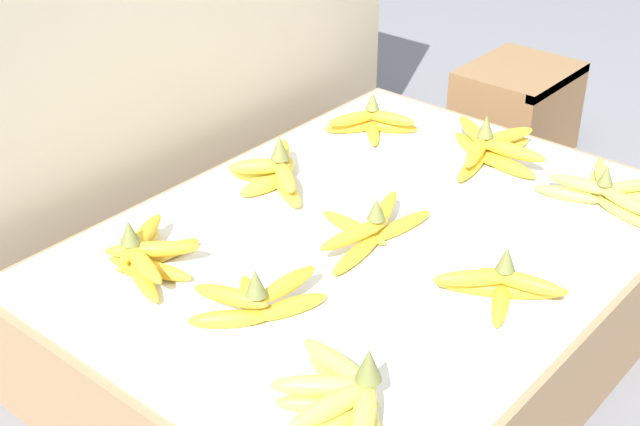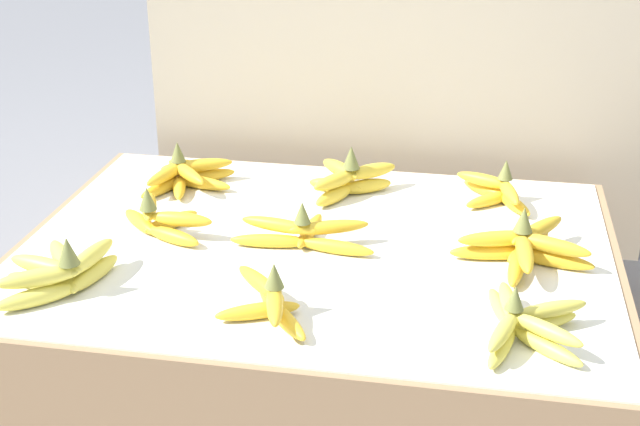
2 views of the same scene
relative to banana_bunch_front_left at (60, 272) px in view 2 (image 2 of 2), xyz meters
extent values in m
plane|color=slate|center=(0.41, 0.26, -0.27)|extent=(10.00, 10.00, 0.00)
cube|color=#997551|center=(0.41, 0.26, -0.16)|extent=(1.18, 0.87, 0.23)
cube|color=silver|center=(0.41, 0.26, -0.04)|extent=(1.14, 0.85, 0.00)
cube|color=tan|center=(0.51, 1.02, 0.13)|extent=(1.24, 0.45, 0.81)
ellipsoid|color=#DBCC4C|center=(0.04, 0.04, -0.02)|extent=(0.06, 0.15, 0.03)
ellipsoid|color=#DBCC4C|center=(0.00, 0.02, -0.02)|extent=(0.12, 0.13, 0.03)
ellipsoid|color=#DBCC4C|center=(-0.03, -0.01, -0.02)|extent=(0.15, 0.05, 0.03)
ellipsoid|color=#DBCC4C|center=(-0.02, -0.06, -0.02)|extent=(0.13, 0.12, 0.03)
ellipsoid|color=#DBCC4C|center=(0.04, 0.04, 0.01)|extent=(0.05, 0.15, 0.03)
ellipsoid|color=#DBCC4C|center=(-0.01, 0.03, 0.01)|extent=(0.12, 0.13, 0.03)
ellipsoid|color=#DBCC4C|center=(-0.03, -0.01, 0.01)|extent=(0.15, 0.07, 0.03)
ellipsoid|color=#DBCC4C|center=(-0.01, -0.05, 0.01)|extent=(0.14, 0.11, 0.03)
cone|color=olive|center=(0.03, -0.02, 0.05)|extent=(0.04, 0.04, 0.05)
ellipsoid|color=gold|center=(0.38, 0.02, -0.02)|extent=(0.09, 0.14, 0.03)
ellipsoid|color=gold|center=(0.37, -0.03, -0.02)|extent=(0.14, 0.09, 0.03)
ellipsoid|color=gold|center=(0.42, -0.05, -0.02)|extent=(0.11, 0.13, 0.03)
ellipsoid|color=gold|center=(0.36, 0.01, 0.01)|extent=(0.12, 0.12, 0.03)
ellipsoid|color=gold|center=(0.40, -0.05, 0.01)|extent=(0.06, 0.15, 0.03)
cone|color=olive|center=(0.40, -0.02, 0.04)|extent=(0.03, 0.03, 0.04)
ellipsoid|color=#DBCC4C|center=(0.77, -0.07, -0.02)|extent=(0.06, 0.14, 0.03)
ellipsoid|color=#DBCC4C|center=(0.84, -0.06, -0.02)|extent=(0.12, 0.10, 0.03)
ellipsoid|color=#DBCC4C|center=(0.84, 0.02, -0.02)|extent=(0.13, 0.09, 0.03)
ellipsoid|color=#DBCC4C|center=(0.77, 0.05, -0.02)|extent=(0.06, 0.14, 0.03)
ellipsoid|color=#DBCC4C|center=(0.77, -0.06, 0.00)|extent=(0.06, 0.13, 0.03)
ellipsoid|color=#DBCC4C|center=(0.84, -0.05, 0.00)|extent=(0.12, 0.10, 0.03)
ellipsoid|color=#DBCC4C|center=(0.85, 0.02, 0.00)|extent=(0.13, 0.09, 0.03)
ellipsoid|color=#DBCC4C|center=(0.78, 0.03, 0.00)|extent=(0.05, 0.14, 0.03)
cone|color=olive|center=(0.79, -0.02, 0.04)|extent=(0.03, 0.03, 0.04)
ellipsoid|color=gold|center=(0.13, 0.22, -0.02)|extent=(0.13, 0.08, 0.03)
ellipsoid|color=gold|center=(0.11, 0.28, -0.02)|extent=(0.10, 0.12, 0.03)
ellipsoid|color=gold|center=(0.04, 0.27, -0.02)|extent=(0.11, 0.11, 0.03)
ellipsoid|color=gold|center=(0.15, 0.24, 0.01)|extent=(0.13, 0.04, 0.03)
ellipsoid|color=gold|center=(0.06, 0.28, 0.01)|extent=(0.07, 0.13, 0.03)
cone|color=olive|center=(0.08, 0.24, 0.05)|extent=(0.04, 0.04, 0.05)
ellipsoid|color=gold|center=(0.46, 0.23, -0.02)|extent=(0.16, 0.05, 0.03)
ellipsoid|color=gold|center=(0.39, 0.29, -0.02)|extent=(0.04, 0.16, 0.03)
ellipsoid|color=gold|center=(0.33, 0.23, -0.02)|extent=(0.16, 0.05, 0.03)
ellipsoid|color=gold|center=(0.44, 0.26, 0.01)|extent=(0.16, 0.08, 0.03)
ellipsoid|color=gold|center=(0.34, 0.25, 0.01)|extent=(0.16, 0.06, 0.03)
cone|color=olive|center=(0.39, 0.24, 0.04)|extent=(0.03, 0.03, 0.04)
ellipsoid|color=gold|center=(0.76, 0.26, -0.02)|extent=(0.17, 0.06, 0.03)
ellipsoid|color=gold|center=(0.80, 0.21, -0.02)|extent=(0.05, 0.17, 0.03)
ellipsoid|color=gold|center=(0.86, 0.25, -0.02)|extent=(0.17, 0.07, 0.03)
ellipsoid|color=gold|center=(0.82, 0.30, -0.02)|extent=(0.10, 0.16, 0.03)
ellipsoid|color=gold|center=(0.77, 0.25, 0.01)|extent=(0.17, 0.08, 0.03)
ellipsoid|color=gold|center=(0.81, 0.21, 0.01)|extent=(0.04, 0.17, 0.03)
ellipsoid|color=gold|center=(0.85, 0.25, 0.01)|extent=(0.16, 0.09, 0.03)
ellipsoid|color=gold|center=(0.84, 0.31, 0.01)|extent=(0.12, 0.15, 0.03)
cone|color=olive|center=(0.81, 0.27, 0.05)|extent=(0.04, 0.04, 0.05)
ellipsoid|color=gold|center=(0.03, 0.47, -0.02)|extent=(0.09, 0.16, 0.03)
ellipsoid|color=gold|center=(0.06, 0.48, -0.02)|extent=(0.08, 0.17, 0.03)
ellipsoid|color=gold|center=(0.10, 0.50, -0.02)|extent=(0.17, 0.06, 0.03)
ellipsoid|color=gold|center=(0.09, 0.53, -0.02)|extent=(0.16, 0.11, 0.03)
ellipsoid|color=gold|center=(0.04, 0.47, 0.01)|extent=(0.07, 0.17, 0.03)
ellipsoid|color=gold|center=(0.07, 0.48, 0.01)|extent=(0.14, 0.14, 0.03)
ellipsoid|color=gold|center=(0.09, 0.53, 0.01)|extent=(0.16, 0.10, 0.03)
cone|color=olive|center=(0.05, 0.51, 0.05)|extent=(0.03, 0.03, 0.05)
ellipsoid|color=gold|center=(0.47, 0.54, -0.02)|extent=(0.12, 0.09, 0.03)
ellipsoid|color=gold|center=(0.43, 0.57, -0.02)|extent=(0.07, 0.13, 0.03)
ellipsoid|color=gold|center=(0.41, 0.53, -0.02)|extent=(0.13, 0.06, 0.03)
ellipsoid|color=gold|center=(0.42, 0.48, -0.02)|extent=(0.09, 0.13, 0.03)
ellipsoid|color=gold|center=(0.48, 0.55, 0.01)|extent=(0.12, 0.10, 0.03)
ellipsoid|color=gold|center=(0.41, 0.55, 0.01)|extent=(0.11, 0.11, 0.03)
ellipsoid|color=gold|center=(0.41, 0.48, 0.01)|extent=(0.10, 0.12, 0.03)
cone|color=olive|center=(0.44, 0.52, 0.05)|extent=(0.04, 0.04, 0.05)
ellipsoid|color=gold|center=(0.74, 0.57, -0.02)|extent=(0.12, 0.10, 0.03)
ellipsoid|color=gold|center=(0.75, 0.52, -0.02)|extent=(0.12, 0.11, 0.03)
ellipsoid|color=gold|center=(0.80, 0.51, -0.02)|extent=(0.09, 0.13, 0.03)
ellipsoid|color=gold|center=(0.73, 0.56, 0.01)|extent=(0.13, 0.08, 0.03)
ellipsoid|color=gold|center=(0.79, 0.51, 0.01)|extent=(0.06, 0.13, 0.03)
cone|color=olive|center=(0.78, 0.54, 0.04)|extent=(0.03, 0.03, 0.04)
camera|label=1|loc=(-0.73, -0.57, 0.84)|focal=50.00mm
camera|label=2|loc=(0.71, -1.29, 0.74)|focal=50.00mm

